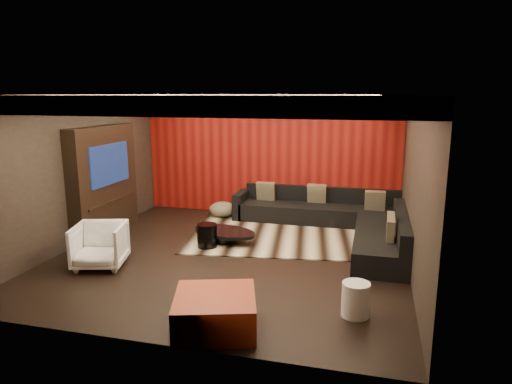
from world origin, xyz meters
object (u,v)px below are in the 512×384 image
(white_side_table, at_px, (356,299))
(sectional_sofa, at_px, (339,220))
(drum_stool, at_px, (207,235))
(armchair, at_px, (100,245))
(orange_ottoman, at_px, (215,312))
(coffee_table, at_px, (225,236))

(white_side_table, relative_size, sectional_sofa, 0.12)
(drum_stool, bearing_deg, sectional_sofa, 34.14)
(drum_stool, xyz_separation_m, white_side_table, (2.79, -2.03, -0.01))
(sectional_sofa, bearing_deg, white_side_table, -82.18)
(sectional_sofa, bearing_deg, armchair, -141.74)
(orange_ottoman, bearing_deg, sectional_sofa, 75.16)
(white_side_table, distance_m, orange_ottoman, 1.81)
(white_side_table, bearing_deg, armchair, 170.55)
(coffee_table, relative_size, drum_stool, 2.95)
(white_side_table, bearing_deg, sectional_sofa, 97.82)
(coffee_table, relative_size, armchair, 1.60)
(coffee_table, distance_m, sectional_sofa, 2.40)
(coffee_table, bearing_deg, white_side_table, -43.18)
(white_side_table, xyz_separation_m, sectional_sofa, (-0.49, 3.59, 0.04))
(drum_stool, xyz_separation_m, sectional_sofa, (2.30, 1.56, 0.02))
(orange_ottoman, bearing_deg, armchair, 150.11)
(white_side_table, height_order, sectional_sofa, sectional_sofa)
(coffee_table, bearing_deg, sectional_sofa, 29.26)
(coffee_table, height_order, drum_stool, drum_stool)
(coffee_table, height_order, white_side_table, white_side_table)
(drum_stool, relative_size, sectional_sofa, 0.12)
(coffee_table, xyz_separation_m, drum_stool, (-0.21, -0.39, 0.11))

